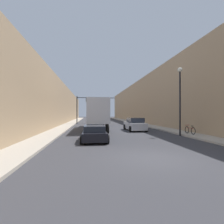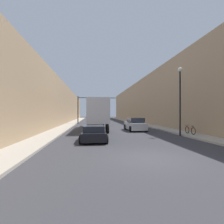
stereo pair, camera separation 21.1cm
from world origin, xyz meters
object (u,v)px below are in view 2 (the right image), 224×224
at_px(semi_truck, 97,113).
at_px(traffic_signal_gantry, 89,104).
at_px(parked_bicycle, 190,130).
at_px(suv_car, 135,124).
at_px(sedan_car, 94,133).
at_px(street_lamp, 180,92).

distance_m(semi_truck, traffic_signal_gantry, 13.31).
bearing_deg(traffic_signal_gantry, parked_bicycle, -63.78).
height_order(suv_car, parked_bicycle, suv_car).
xyz_separation_m(sedan_car, suv_car, (5.33, 7.59, 0.17)).
bearing_deg(street_lamp, suv_car, 119.28).
height_order(suv_car, street_lamp, street_lamp).
height_order(sedan_car, street_lamp, street_lamp).
bearing_deg(parked_bicycle, semi_truck, 139.38).
xyz_separation_m(sedan_car, traffic_signal_gantry, (-0.71, 23.09, 3.59)).
bearing_deg(suv_car, semi_truck, 153.62).
height_order(semi_truck, suv_car, semi_truck).
relative_size(semi_truck, parked_bicycle, 6.92).
relative_size(sedan_car, suv_car, 0.91).
bearing_deg(traffic_signal_gantry, semi_truck, -84.67).
xyz_separation_m(sedan_car, street_lamp, (8.43, 2.06, 3.71)).
bearing_deg(sedan_car, street_lamp, 13.72).
distance_m(sedan_car, parked_bicycle, 9.82).
distance_m(semi_truck, sedan_car, 10.12).
relative_size(sedan_car, parked_bicycle, 2.34).
bearing_deg(parked_bicycle, traffic_signal_gantry, 116.22).
bearing_deg(semi_truck, traffic_signal_gantry, 95.33).
bearing_deg(suv_car, parked_bicycle, -51.75).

